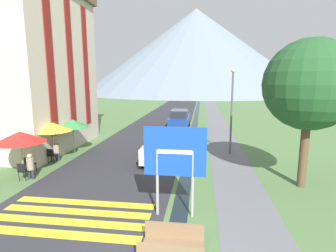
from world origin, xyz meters
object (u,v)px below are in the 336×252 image
Objects in this scene: road_sign at (175,158)px; cafe_umbrella_front_red at (20,137)px; parked_car_far at (179,119)px; cafe_chair_near_right at (29,164)px; parked_car_near at (161,145)px; cafe_chair_nearest at (23,170)px; tree_by_path at (310,85)px; cafe_chair_middle at (51,154)px; person_seated_far at (57,149)px; footbridge at (172,248)px; person_seated_near at (30,165)px; cafe_umbrella_middle_yellow at (52,127)px; streetlamp at (232,104)px; person_standing_terrace at (36,148)px; hotel_building at (32,59)px; cafe_umbrella_rear_green at (73,124)px.

road_sign is 8.27m from cafe_umbrella_front_red.
parked_car_far is 5.23× the size of cafe_chair_near_right.
parked_car_far is (0.13, 10.79, 0.00)m from parked_car_near.
cafe_umbrella_front_red reaches higher than parked_car_far.
cafe_umbrella_front_red is (-0.36, 0.48, 1.47)m from cafe_chair_nearest.
cafe_chair_middle is at bearing 172.60° from tree_by_path.
cafe_umbrella_front_red is at bearing -94.95° from person_seated_far.
parked_car_near and parked_car_far have the same top height.
footbridge is 10.83m from person_seated_far.
tree_by_path is (12.74, 0.96, 3.96)m from cafe_chair_nearest.
cafe_chair_near_right is (-7.74, 3.26, -1.56)m from road_sign.
parked_car_near is 3.38× the size of person_seated_near.
cafe_umbrella_middle_yellow is 10.77m from streetlamp.
cafe_chair_middle reaches higher than footbridge.
tree_by_path is (12.90, -1.68, 3.96)m from cafe_chair_middle.
parked_car_near is 2.41× the size of person_standing_terrace.
person_seated_near is at bearing -60.14° from hotel_building.
hotel_building reaches higher than parked_car_far.
cafe_chair_near_right is 0.36× the size of cafe_umbrella_front_red.
cafe_chair_near_right is (2.70, -4.96, -5.58)m from hotel_building.
cafe_chair_near_right is at bearing -95.15° from cafe_umbrella_rear_green.
hotel_building is at bearing 162.88° from cafe_umbrella_rear_green.
person_seated_far is (0.03, 0.51, 0.15)m from cafe_chair_middle.
cafe_umbrella_rear_green reaches higher than cafe_chair_near_right.
streetlamp is at bearing 14.79° from person_seated_far.
hotel_building is 5.18× the size of cafe_umbrella_rear_green.
parked_car_near is 6.10m from cafe_umbrella_rear_green.
cafe_umbrella_front_red is at bearing -152.90° from streetlamp.
tree_by_path is (2.61, -4.89, 1.28)m from streetlamp.
road_sign is at bearing -28.37° from cafe_chair_nearest.
cafe_umbrella_rear_green is 1.24× the size of person_standing_terrace.
cafe_chair_middle is 0.95m from person_standing_terrace.
cafe_chair_near_right reaches higher than footbridge.
cafe_umbrella_front_red is 4.48m from cafe_umbrella_rear_green.
footbridge is at bearing -31.89° from cafe_umbrella_front_red.
parked_car_far reaches higher than cafe_chair_middle.
person_seated_near is at bearing -150.43° from streetlamp.
footbridge is at bearing -44.30° from hotel_building.
cafe_chair_near_right is (-0.16, -1.71, 0.00)m from cafe_chair_middle.
person_seated_far is (0.19, 2.21, 0.15)m from cafe_chair_near_right.
footbridge is 11.02m from streetlamp.
person_standing_terrace is at bearing 151.69° from road_sign.
person_seated_near is 2.03m from person_standing_terrace.
road_sign reaches higher than cafe_umbrella_middle_yellow.
tree_by_path is at bearing -8.93° from cafe_umbrella_middle_yellow.
hotel_building reaches higher than person_seated_near.
person_standing_terrace reaches higher than cafe_chair_middle.
cafe_chair_nearest is 13.38m from tree_by_path.
parked_car_far is 13.64m from cafe_chair_middle.
parked_car_far is 15.96m from cafe_chair_nearest.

